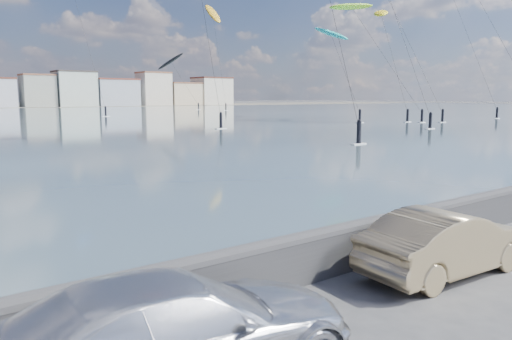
# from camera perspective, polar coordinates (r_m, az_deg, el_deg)

# --- Properties ---
(seawall) EXTENTS (400.00, 0.36, 1.08)m
(seawall) POSITION_cam_1_polar(r_m,az_deg,el_deg) (9.58, -0.08, -11.09)
(seawall) COLOR #28282B
(seawall) RESTS_ON ground
(car_silver) EXTENTS (5.32, 2.55, 1.50)m
(car_silver) POSITION_cam_1_polar(r_m,az_deg,el_deg) (6.92, -9.21, -17.69)
(car_silver) COLOR silver
(car_silver) RESTS_ON ground
(car_champagne) EXTENTS (4.33, 1.77, 1.40)m
(car_champagne) POSITION_cam_1_polar(r_m,az_deg,el_deg) (11.50, 20.94, -7.69)
(car_champagne) COLOR tan
(car_champagne) RESTS_ON ground
(kitesurfer_0) EXTENTS (5.07, 11.28, 29.50)m
(kitesurfer_0) POSITION_cam_1_polar(r_m,az_deg,el_deg) (141.06, -4.96, 17.31)
(kitesurfer_0) COLOR #BF8C19
(kitesurfer_0) RESTS_ON ground
(kitesurfer_4) EXTENTS (8.28, 14.36, 18.52)m
(kitesurfer_4) POSITION_cam_1_polar(r_m,az_deg,el_deg) (82.93, 10.97, 17.64)
(kitesurfer_4) COLOR #8CD826
(kitesurfer_4) RESTS_ON ground
(kitesurfer_10) EXTENTS (7.33, 10.82, 17.92)m
(kitesurfer_10) POSITION_cam_1_polar(r_m,az_deg,el_deg) (83.48, 14.14, 16.77)
(kitesurfer_10) COLOR yellow
(kitesurfer_10) RESTS_ON ground
(kitesurfer_15) EXTENTS (7.51, 14.54, 16.81)m
(kitesurfer_15) POSITION_cam_1_polar(r_m,az_deg,el_deg) (149.21, -9.71, 12.09)
(kitesurfer_15) COLOR black
(kitesurfer_15) RESTS_ON ground
(kitesurfer_16) EXTENTS (3.76, 11.90, 15.08)m
(kitesurfer_16) POSITION_cam_1_polar(r_m,az_deg,el_deg) (80.32, 8.61, 14.99)
(kitesurfer_16) COLOR #19BFBF
(kitesurfer_16) RESTS_ON ground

